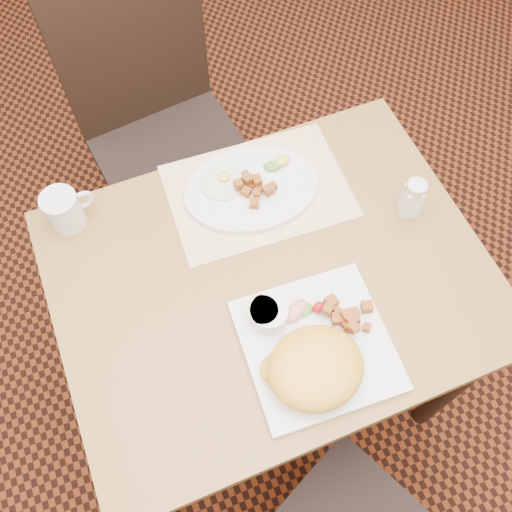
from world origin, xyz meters
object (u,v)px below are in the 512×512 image
(chair_far, at_px, (159,122))
(coffee_mug, at_px, (64,210))
(plate_oval, at_px, (251,189))
(salt_shaker, at_px, (412,198))
(table, at_px, (271,296))
(plate_square, at_px, (317,345))

(chair_far, height_order, coffee_mug, chair_far)
(plate_oval, bearing_deg, chair_far, 102.65)
(plate_oval, height_order, salt_shaker, salt_shaker)
(table, relative_size, chair_far, 0.93)
(table, height_order, plate_square, plate_square)
(salt_shaker, bearing_deg, chair_far, 122.19)
(chair_far, bearing_deg, table, 88.68)
(table, bearing_deg, coffee_mug, 140.90)
(table, relative_size, salt_shaker, 9.00)
(table, height_order, coffee_mug, coffee_mug)
(plate_oval, bearing_deg, plate_square, -92.86)
(salt_shaker, distance_m, coffee_mug, 0.75)
(table, distance_m, plate_oval, 0.25)
(chair_far, xyz_separation_m, plate_oval, (0.10, -0.46, 0.22))
(table, height_order, plate_oval, plate_oval)
(chair_far, bearing_deg, salt_shaker, 115.41)
(coffee_mug, bearing_deg, chair_far, 52.50)
(plate_square, distance_m, salt_shaker, 0.39)
(coffee_mug, bearing_deg, table, -39.10)
(table, xyz_separation_m, plate_square, (0.02, -0.18, 0.12))
(table, distance_m, coffee_mug, 0.49)
(salt_shaker, bearing_deg, plate_square, -146.64)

